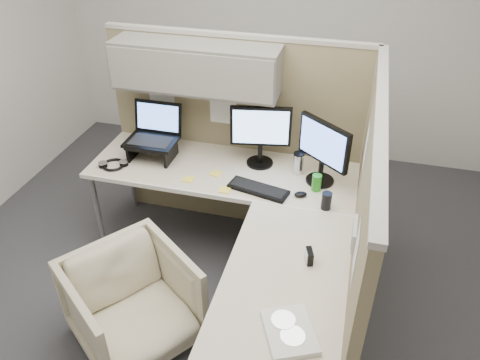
% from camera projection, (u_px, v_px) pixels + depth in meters
% --- Properties ---
extents(ground, '(4.50, 4.50, 0.00)m').
position_uv_depth(ground, '(218.00, 292.00, 3.43)').
color(ground, '#333337').
rests_on(ground, ground).
extents(partition_back, '(2.00, 0.36, 1.63)m').
position_uv_depth(partition_back, '(219.00, 105.00, 3.52)').
color(partition_back, '#897C59').
rests_on(partition_back, ground).
extents(partition_right, '(0.07, 2.03, 1.63)m').
position_uv_depth(partition_right, '(358.00, 233.00, 2.73)').
color(partition_right, '#897C59').
rests_on(partition_right, ground).
extents(desk, '(2.00, 1.98, 0.73)m').
position_uv_depth(desk, '(239.00, 211.00, 3.12)').
color(desk, beige).
rests_on(desk, ground).
extents(office_chair, '(0.93, 0.94, 0.71)m').
position_uv_depth(office_chair, '(132.00, 300.00, 2.91)').
color(office_chair, beige).
rests_on(office_chair, ground).
extents(monitor_left, '(0.44, 0.20, 0.47)m').
position_uv_depth(monitor_left, '(261.00, 131.00, 3.38)').
color(monitor_left, black).
rests_on(monitor_left, desk).
extents(monitor_right, '(0.37, 0.30, 0.47)m').
position_uv_depth(monitor_right, '(323.00, 148.00, 3.18)').
color(monitor_right, black).
rests_on(monitor_right, desk).
extents(laptop_station, '(0.38, 0.32, 0.39)m').
position_uv_depth(laptop_station, '(153.00, 138.00, 3.55)').
color(laptop_station, black).
rests_on(laptop_station, desk).
extents(keyboard, '(0.44, 0.23, 0.02)m').
position_uv_depth(keyboard, '(258.00, 189.00, 3.23)').
color(keyboard, black).
rests_on(keyboard, desk).
extents(mouse, '(0.10, 0.09, 0.03)m').
position_uv_depth(mouse, '(301.00, 194.00, 3.17)').
color(mouse, black).
rests_on(mouse, desk).
extents(travel_mug, '(0.08, 0.08, 0.17)m').
position_uv_depth(travel_mug, '(298.00, 163.00, 3.38)').
color(travel_mug, silver).
rests_on(travel_mug, desk).
extents(soda_can_green, '(0.07, 0.07, 0.12)m').
position_uv_depth(soda_can_green, '(326.00, 201.00, 3.04)').
color(soda_can_green, black).
rests_on(soda_can_green, desk).
extents(soda_can_silver, '(0.07, 0.07, 0.12)m').
position_uv_depth(soda_can_silver, '(317.00, 183.00, 3.21)').
color(soda_can_silver, '#268C1E').
rests_on(soda_can_silver, desk).
extents(sticky_note_d, '(0.09, 0.09, 0.01)m').
position_uv_depth(sticky_note_d, '(216.00, 174.00, 3.41)').
color(sticky_note_d, '#FFE443').
rests_on(sticky_note_d, desk).
extents(sticky_note_a, '(0.08, 0.08, 0.01)m').
position_uv_depth(sticky_note_a, '(188.00, 179.00, 3.35)').
color(sticky_note_a, '#FFE443').
rests_on(sticky_note_a, desk).
extents(sticky_note_b, '(0.08, 0.08, 0.01)m').
position_uv_depth(sticky_note_b, '(225.00, 190.00, 3.24)').
color(sticky_note_b, '#FFE443').
rests_on(sticky_note_b, desk).
extents(headphones, '(0.23, 0.23, 0.03)m').
position_uv_depth(headphones, '(113.00, 164.00, 3.49)').
color(headphones, black).
rests_on(headphones, desk).
extents(paper_stack, '(0.33, 0.36, 0.03)m').
position_uv_depth(paper_stack, '(289.00, 332.00, 2.24)').
color(paper_stack, white).
rests_on(paper_stack, desk).
extents(desk_clock, '(0.06, 0.09, 0.08)m').
position_uv_depth(desk_clock, '(309.00, 256.00, 2.63)').
color(desk_clock, black).
rests_on(desk_clock, desk).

